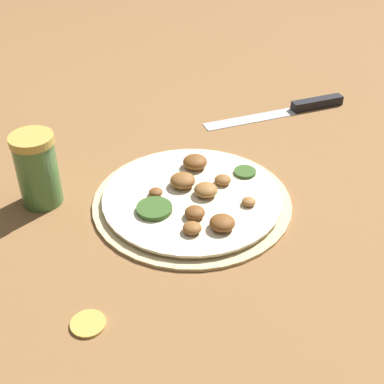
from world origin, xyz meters
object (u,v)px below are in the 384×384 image
pizza (193,198)px  knife (300,107)px  loose_cap (88,323)px  spice_jar (37,169)px

pizza → knife: 0.37m
loose_cap → knife: bearing=-126.2°
pizza → knife: (-0.23, -0.28, -0.00)m
pizza → spice_jar: size_ratio=2.64×
pizza → spice_jar: spice_jar is taller
pizza → knife: size_ratio=1.04×
knife → loose_cap: bearing=37.7°
pizza → spice_jar: bearing=-5.8°
knife → spice_jar: 0.53m
knife → loose_cap: 0.62m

